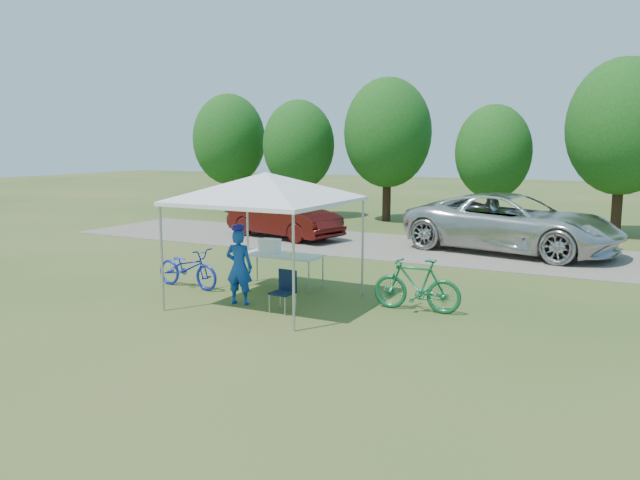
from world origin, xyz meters
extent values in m
plane|color=#2D5119|center=(0.00, 0.00, 0.00)|extent=(100.00, 100.00, 0.00)
cube|color=gray|center=(0.00, 8.00, 0.01)|extent=(24.00, 5.00, 0.02)
cylinder|color=#A5A5AA|center=(-1.50, -1.50, 1.05)|extent=(0.05, 0.05, 2.10)
cylinder|color=#A5A5AA|center=(1.50, -1.50, 1.05)|extent=(0.05, 0.05, 2.10)
cylinder|color=#A5A5AA|center=(-1.50, 1.50, 1.05)|extent=(0.05, 0.05, 2.10)
cylinder|color=#A5A5AA|center=(1.50, 1.50, 1.05)|extent=(0.05, 0.05, 2.10)
cube|color=silver|center=(0.00, 0.00, 2.14)|extent=(3.15, 3.15, 0.08)
pyramid|color=silver|center=(0.00, 0.00, 2.73)|extent=(4.53, 4.53, 0.55)
cylinder|color=#382314|center=(-11.00, 14.00, 0.94)|extent=(0.36, 0.36, 1.89)
ellipsoid|color=#144711|center=(-11.00, 14.00, 3.51)|extent=(3.46, 3.46, 4.32)
cylinder|color=#382314|center=(-7.00, 13.70, 0.88)|extent=(0.36, 0.36, 1.75)
ellipsoid|color=#144711|center=(-7.00, 13.70, 3.25)|extent=(3.20, 3.20, 4.00)
cylinder|color=#382314|center=(-3.00, 14.30, 1.01)|extent=(0.36, 0.36, 2.03)
ellipsoid|color=#144711|center=(-3.00, 14.30, 3.77)|extent=(3.71, 3.71, 4.64)
cylinder|color=#382314|center=(1.50, 14.10, 0.80)|extent=(0.36, 0.36, 1.61)
ellipsoid|color=#144711|center=(1.50, 14.10, 2.99)|extent=(2.94, 2.94, 3.68)
cylinder|color=#382314|center=(6.00, 13.80, 1.05)|extent=(0.36, 0.36, 2.10)
ellipsoid|color=#144711|center=(6.00, 13.80, 3.90)|extent=(3.84, 3.84, 4.80)
cube|color=white|center=(-0.48, 1.36, 0.76)|extent=(1.90, 0.79, 0.04)
cylinder|color=#A5A5AA|center=(-1.38, 1.02, 0.37)|extent=(0.04, 0.04, 0.74)
cylinder|color=#A5A5AA|center=(0.42, 1.02, 0.37)|extent=(0.04, 0.04, 0.74)
cylinder|color=#A5A5AA|center=(-1.38, 1.70, 0.37)|extent=(0.04, 0.04, 0.74)
cylinder|color=#A5A5AA|center=(0.42, 1.70, 0.37)|extent=(0.04, 0.04, 0.74)
cube|color=black|center=(0.67, -0.50, 0.39)|extent=(0.45, 0.45, 0.04)
cube|color=black|center=(0.67, -0.30, 0.61)|extent=(0.42, 0.07, 0.42)
cylinder|color=#A5A5AA|center=(0.48, -0.69, 0.19)|extent=(0.02, 0.02, 0.37)
cylinder|color=#A5A5AA|center=(0.85, -0.69, 0.19)|extent=(0.02, 0.02, 0.37)
cylinder|color=#A5A5AA|center=(0.48, -0.32, 0.19)|extent=(0.02, 0.02, 0.37)
cylinder|color=#A5A5AA|center=(0.85, -0.32, 0.19)|extent=(0.02, 0.02, 0.37)
cube|color=white|center=(-0.79, 1.36, 0.93)|extent=(0.44, 0.29, 0.29)
cube|color=white|center=(-0.79, 1.36, 1.09)|extent=(0.46, 0.31, 0.04)
cylinder|color=yellow|center=(-0.16, 1.31, 0.82)|extent=(0.09, 0.09, 0.07)
imported|color=#133F9F|center=(-0.45, -0.36, 0.78)|extent=(0.63, 0.48, 1.57)
imported|color=#1525BE|center=(-2.39, 0.33, 0.47)|extent=(1.82, 0.77, 0.93)
imported|color=#166539|center=(2.98, 0.81, 0.53)|extent=(1.80, 0.60, 1.07)
imported|color=silver|center=(3.33, 8.67, 0.91)|extent=(6.86, 4.12, 1.78)
imported|color=#470E0B|center=(-4.37, 7.98, 0.76)|extent=(4.73, 2.64, 1.48)
camera|label=1|loc=(6.87, -10.76, 3.29)|focal=35.00mm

